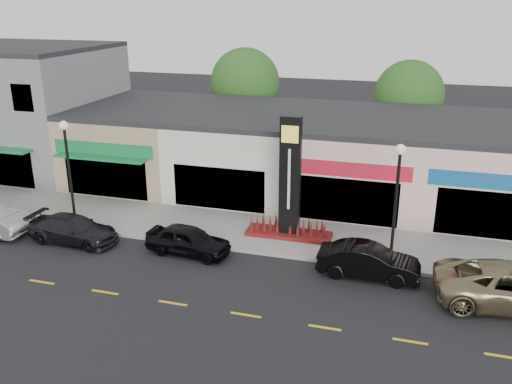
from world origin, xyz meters
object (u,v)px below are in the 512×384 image
Objects in this scene: pylon_sign at (290,195)px; car_black_sedan at (188,240)px; lamp_west_near at (68,163)px; car_dark_sedan at (73,229)px; car_black_conv at (369,261)px; lamp_east_near at (397,193)px.

car_black_sedan is at bearing -144.33° from pylon_sign.
pylon_sign is at bearing 8.77° from lamp_west_near.
lamp_west_near is 11.19m from pylon_sign.
car_black_conv reaches higher than car_dark_sedan.
lamp_west_near reaches higher than car_black_sedan.
car_dark_sedan is 1.05× the size of car_black_conv.
car_dark_sedan is at bearing -58.28° from lamp_west_near.
lamp_east_near reaches higher than car_black_sedan.
car_dark_sedan is (-15.00, -1.61, -2.82)m from lamp_east_near.
car_dark_sedan is at bearing 98.40° from car_black_sedan.
lamp_west_near is at bearing -171.23° from pylon_sign.
car_black_conv is at bearing -34.63° from pylon_sign.
lamp_east_near is 5.42m from pylon_sign.
lamp_east_near is 15.35m from car_dark_sedan.
lamp_east_near reaches higher than car_black_conv.
pylon_sign reaches higher than car_black_sedan.
lamp_east_near reaches higher than car_dark_sedan.
lamp_east_near is at bearing -77.22° from car_black_sedan.
car_black_sedan is at bearing -172.15° from lamp_east_near.
lamp_east_near is (16.00, 0.00, 0.00)m from lamp_west_near.
lamp_west_near is at bearing 180.00° from lamp_east_near.
car_black_sedan is at bearing -84.04° from car_dark_sedan.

